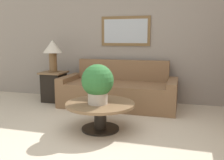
# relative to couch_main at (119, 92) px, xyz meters

# --- Properties ---
(ground_plane) EXTENTS (20.00, 20.00, 0.00)m
(ground_plane) POSITION_rel_couch_main_xyz_m (0.26, -2.08, -0.30)
(ground_plane) COLOR beige
(wall_back) EXTENTS (7.54, 0.09, 2.60)m
(wall_back) POSITION_rel_couch_main_xyz_m (0.26, 0.56, 1.00)
(wall_back) COLOR gray
(wall_back) RESTS_ON ground_plane
(couch_main) EXTENTS (2.30, 0.96, 0.91)m
(couch_main) POSITION_rel_couch_main_xyz_m (0.00, 0.00, 0.00)
(couch_main) COLOR brown
(couch_main) RESTS_ON ground_plane
(coffee_table) EXTENTS (1.03, 1.03, 0.42)m
(coffee_table) POSITION_rel_couch_main_xyz_m (0.07, -1.37, 0.00)
(coffee_table) COLOR black
(coffee_table) RESTS_ON ground_plane
(side_table) EXTENTS (0.50, 0.50, 0.65)m
(side_table) POSITION_rel_couch_main_xyz_m (-1.46, 0.01, 0.03)
(side_table) COLOR black
(side_table) RESTS_ON ground_plane
(table_lamp) EXTENTS (0.41, 0.41, 0.68)m
(table_lamp) POSITION_rel_couch_main_xyz_m (-1.46, 0.01, 0.82)
(table_lamp) COLOR brown
(table_lamp) RESTS_ON side_table
(potted_plant_on_table) EXTENTS (0.47, 0.47, 0.58)m
(potted_plant_on_table) POSITION_rel_couch_main_xyz_m (0.05, -1.42, 0.43)
(potted_plant_on_table) COLOR beige
(potted_plant_on_table) RESTS_ON coffee_table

